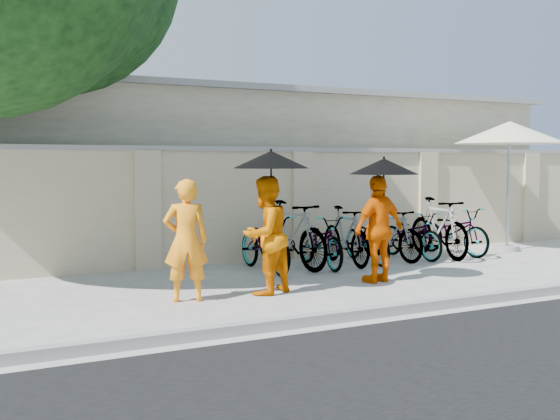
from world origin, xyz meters
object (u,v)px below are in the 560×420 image
monk_left (186,240)px  monk_right (379,229)px  monk_center (265,235)px  patio_umbrella (509,134)px

monk_left → monk_right: size_ratio=0.99×
monk_center → patio_umbrella: patio_umbrella is taller
monk_left → patio_umbrella: (7.60, 1.77, 1.57)m
monk_left → monk_right: monk_right is taller
patio_umbrella → monk_left: bearing=-166.9°
monk_center → monk_right: (1.93, 0.02, -0.00)m
monk_right → patio_umbrella: size_ratio=0.62×
monk_left → patio_umbrella: bearing=-152.0°
monk_left → monk_right: (3.06, -0.02, 0.01)m
monk_left → monk_center: (1.14, -0.04, 0.01)m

